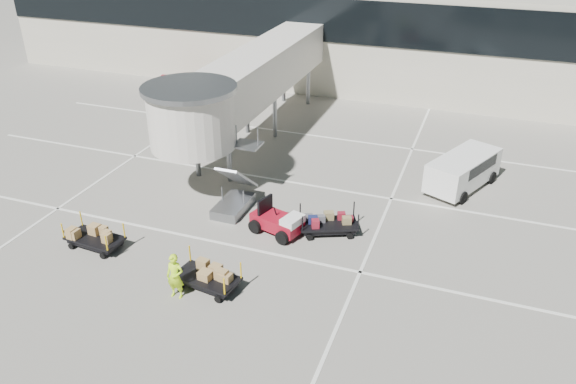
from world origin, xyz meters
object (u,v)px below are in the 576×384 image
box_cart_far (93,238)px  ground_worker (175,276)px  minivan (464,168)px  box_cart_near (207,277)px  belt_loader (181,86)px  baggage_tug (278,222)px  suitcase_cart (329,224)px

box_cart_far → ground_worker: size_ratio=1.65×
box_cart_far → minivan: (15.39, 12.07, 0.63)m
box_cart_near → belt_loader: bearing=130.2°
baggage_tug → box_cart_near: size_ratio=0.82×
baggage_tug → box_cart_far: bearing=-134.7°
suitcase_cart → ground_worker: ground_worker is taller
baggage_tug → box_cart_far: (-7.52, -4.07, -0.10)m
suitcase_cart → minivan: (5.58, 7.16, 0.64)m
baggage_tug → minivan: minivan is taller
suitcase_cart → ground_worker: bearing=-146.8°
box_cart_near → belt_loader: 25.93m
minivan → box_cart_far: bearing=-117.9°
box_cart_far → belt_loader: size_ratio=0.86×
baggage_tug → box_cart_near: 5.08m
ground_worker → belt_loader: size_ratio=0.52×
box_cart_near → belt_loader: belt_loader is taller
box_cart_far → belt_loader: belt_loader is taller
baggage_tug → box_cart_far: 8.55m
suitcase_cart → box_cart_near: suitcase_cart is taller
belt_loader → suitcase_cart: bearing=-56.1°
ground_worker → box_cart_far: bearing=158.0°
box_cart_far → suitcase_cart: bearing=31.2°
minivan → baggage_tug: bearing=-110.5°
ground_worker → belt_loader: bearing=116.2°
suitcase_cart → box_cart_near: size_ratio=1.00×
box_cart_near → belt_loader: (-13.79, 21.96, 0.18)m
box_cart_near → ground_worker: (-0.88, -0.99, 0.51)m
suitcase_cart → minivan: 9.10m
box_cart_near → suitcase_cart: bearing=66.8°
ground_worker → belt_loader: 26.33m
suitcase_cart → belt_loader: bearing=113.0°
suitcase_cart → box_cart_far: suitcase_cart is taller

